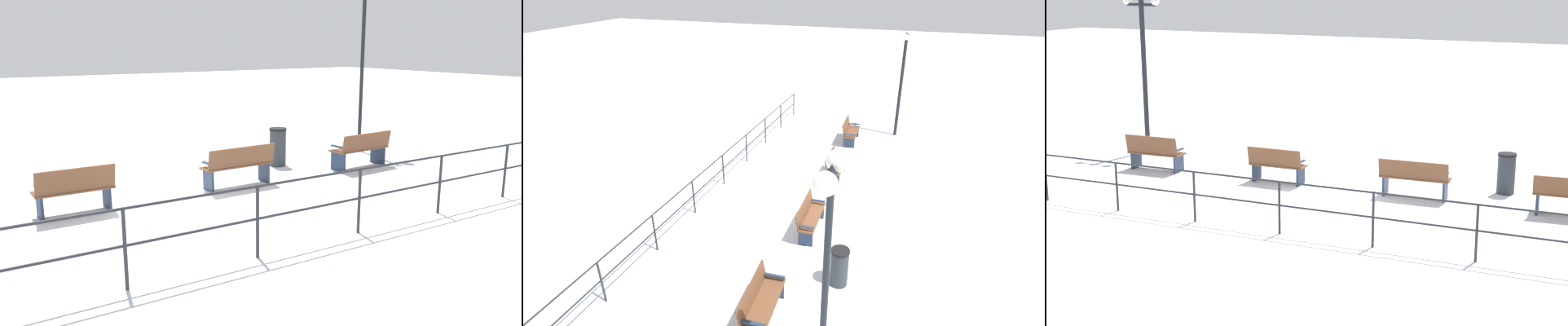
% 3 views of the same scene
% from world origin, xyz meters
% --- Properties ---
extents(ground_plane, '(80.00, 80.00, 0.00)m').
position_xyz_m(ground_plane, '(0.00, 0.00, 0.00)').
color(ground_plane, white).
rests_on(ground_plane, ground).
extents(bench_nearest, '(0.65, 1.59, 0.88)m').
position_xyz_m(bench_nearest, '(-0.09, -5.04, 0.46)').
color(bench_nearest, brown).
rests_on(bench_nearest, ground).
extents(bench_second, '(0.53, 1.59, 0.88)m').
position_xyz_m(bench_second, '(-0.02, -1.68, 0.48)').
color(bench_second, brown).
rests_on(bench_second, ground).
extents(bench_third, '(0.53, 1.37, 0.88)m').
position_xyz_m(bench_third, '(-0.08, 1.68, 0.45)').
color(bench_third, brown).
rests_on(bench_third, ground).
extents(bench_fourth, '(0.60, 1.47, 0.92)m').
position_xyz_m(bench_fourth, '(-0.22, 5.03, 0.47)').
color(bench_fourth, brown).
rests_on(bench_fourth, ground).
extents(lamppost_near, '(0.31, 0.97, 4.47)m').
position_xyz_m(lamppost_near, '(1.51, -6.44, 3.41)').
color(lamppost_near, black).
rests_on(lamppost_near, ground).
extents(lamppost_middle, '(0.23, 1.13, 4.29)m').
position_xyz_m(lamppost_middle, '(1.51, 6.46, 2.72)').
color(lamppost_middle, black).
rests_on(lamppost_middle, ground).
extents(waterfront_railing, '(0.05, 15.21, 1.06)m').
position_xyz_m(waterfront_railing, '(-3.46, -0.00, 0.71)').
color(waterfront_railing, '#26282D').
rests_on(waterfront_railing, ground).
extents(trash_bin, '(0.42, 0.42, 0.94)m').
position_xyz_m(trash_bin, '(1.19, -3.48, 0.47)').
color(trash_bin, '#2D3338').
rests_on(trash_bin, ground).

